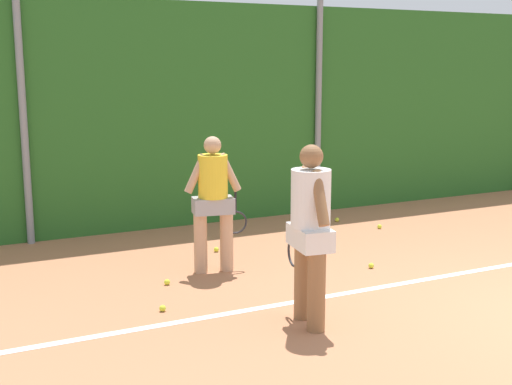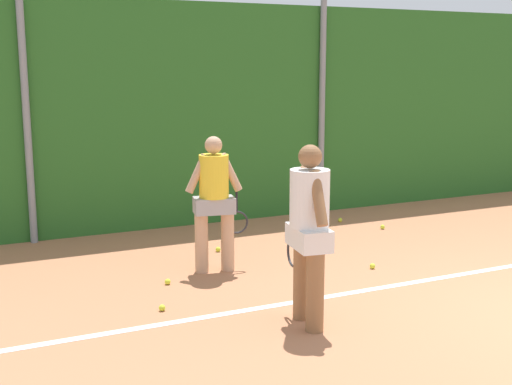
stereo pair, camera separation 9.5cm
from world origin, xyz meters
name	(u,v)px [view 1 (the left image)]	position (x,y,z in m)	size (l,w,h in m)	color
ground_plane	(482,274)	(0.00, 1.64, 0.00)	(24.39, 24.39, 0.00)	#B2704C
hedge_fence_backdrop	(313,111)	(0.00, 5.58, 1.67)	(15.85, 0.25, 3.33)	#286023
fence_post_left	(23,108)	(-4.57, 5.41, 1.85)	(0.10, 0.10, 3.70)	gray
fence_post_center	(318,100)	(0.00, 5.41, 1.85)	(0.10, 0.10, 3.70)	gray
court_baseline_paint	(474,271)	(0.00, 1.76, 0.00)	(11.59, 0.10, 0.01)	white
player_foreground_near	(310,226)	(-2.61, 1.19, 0.96)	(0.37, 0.80, 1.72)	#8C603D
player_midcourt	(213,197)	(-2.78, 3.12, 0.90)	(0.76, 0.36, 1.61)	tan
tennis_ball_1	(167,282)	(-3.46, 2.88, 0.03)	(0.07, 0.07, 0.07)	#CCDB33
tennis_ball_2	(216,249)	(-2.44, 3.89, 0.03)	(0.07, 0.07, 0.07)	#CCDB33
tennis_ball_6	(337,220)	(-0.07, 4.66, 0.03)	(0.07, 0.07, 0.07)	#CCDB33
tennis_ball_7	(163,308)	(-3.76, 2.11, 0.03)	(0.07, 0.07, 0.07)	#CCDB33
tennis_ball_8	(380,227)	(0.25, 4.00, 0.03)	(0.07, 0.07, 0.07)	#CCDB33
tennis_ball_9	(371,266)	(-1.03, 2.40, 0.03)	(0.07, 0.07, 0.07)	#CCDB33
tennis_ball_10	(202,235)	(-2.34, 4.67, 0.03)	(0.07, 0.07, 0.07)	#CCDB33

